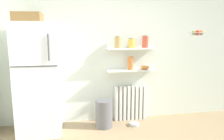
# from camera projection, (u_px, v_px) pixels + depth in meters

# --- Properties ---
(back_wall) EXTENTS (7.04, 0.10, 2.60)m
(back_wall) POSITION_uv_depth(u_px,v_px,m) (118.00, 53.00, 4.13)
(back_wall) COLOR silver
(back_wall) RESTS_ON ground_plane
(refrigerator) EXTENTS (0.69, 0.69, 1.99)m
(refrigerator) POSITION_uv_depth(u_px,v_px,m) (38.00, 77.00, 3.57)
(refrigerator) COLOR silver
(refrigerator) RESTS_ON ground_plane
(radiator) EXTENTS (0.62, 0.12, 0.67)m
(radiator) POSITION_uv_depth(u_px,v_px,m) (130.00, 103.00, 4.20)
(radiator) COLOR white
(radiator) RESTS_ON ground_plane
(wall_shelf_lower) EXTENTS (0.93, 0.22, 0.02)m
(wall_shelf_lower) POSITION_uv_depth(u_px,v_px,m) (131.00, 70.00, 4.07)
(wall_shelf_lower) COLOR white
(wall_shelf_upper) EXTENTS (0.93, 0.22, 0.02)m
(wall_shelf_upper) POSITION_uv_depth(u_px,v_px,m) (132.00, 49.00, 4.00)
(wall_shelf_upper) COLOR white
(storage_jar_0) EXTENTS (0.12, 0.12, 0.22)m
(storage_jar_0) POSITION_uv_depth(u_px,v_px,m) (118.00, 42.00, 3.93)
(storage_jar_0) COLOR tan
(storage_jar_0) RESTS_ON wall_shelf_upper
(storage_jar_1) EXTENTS (0.12, 0.12, 0.19)m
(storage_jar_1) POSITION_uv_depth(u_px,v_px,m) (132.00, 43.00, 3.98)
(storage_jar_1) COLOR yellow
(storage_jar_1) RESTS_ON wall_shelf_upper
(storage_jar_2) EXTENTS (0.11, 0.11, 0.23)m
(storage_jar_2) POSITION_uv_depth(u_px,v_px,m) (145.00, 42.00, 4.02)
(storage_jar_2) COLOR #C64C38
(storage_jar_2) RESTS_ON wall_shelf_upper
(vase) EXTENTS (0.10, 0.10, 0.25)m
(vase) POSITION_uv_depth(u_px,v_px,m) (130.00, 63.00, 4.04)
(vase) COLOR #CC7033
(vase) RESTS_ON wall_shelf_lower
(shelf_bowl) EXTENTS (0.16, 0.16, 0.07)m
(shelf_bowl) POSITION_uv_depth(u_px,v_px,m) (145.00, 67.00, 4.11)
(shelf_bowl) COLOR orange
(shelf_bowl) RESTS_ON wall_shelf_lower
(trash_bin) EXTENTS (0.30, 0.30, 0.50)m
(trash_bin) POSITION_uv_depth(u_px,v_px,m) (104.00, 114.00, 3.87)
(trash_bin) COLOR slate
(trash_bin) RESTS_ON ground_plane
(pet_food_bowl) EXTENTS (0.18, 0.18, 0.05)m
(pet_food_bowl) POSITION_uv_depth(u_px,v_px,m) (134.00, 124.00, 3.96)
(pet_food_bowl) COLOR #B7B7BC
(pet_food_bowl) RESTS_ON ground_plane
(hanging_fruit_basket) EXTENTS (0.30, 0.30, 0.09)m
(hanging_fruit_basket) POSITION_uv_depth(u_px,v_px,m) (197.00, 33.00, 3.80)
(hanging_fruit_basket) COLOR #B2B2B7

